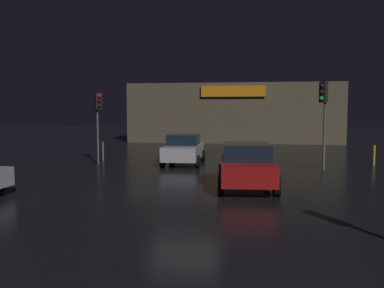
{
  "coord_description": "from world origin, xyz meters",
  "views": [
    {
      "loc": [
        2.36,
        -14.11,
        2.85
      ],
      "look_at": [
        -0.22,
        3.2,
        1.42
      ],
      "focal_mm": 38.17,
      "sensor_mm": 36.0,
      "label": 1
    }
  ],
  "objects_px": {
    "car_crossing": "(184,149)",
    "traffic_signal_cross_right": "(98,109)",
    "traffic_signal_opposite": "(324,105)",
    "store_building": "(235,113)",
    "car_near": "(247,165)"
  },
  "relations": [
    {
      "from": "store_building",
      "to": "traffic_signal_opposite",
      "type": "height_order",
      "value": "store_building"
    },
    {
      "from": "traffic_signal_opposite",
      "to": "traffic_signal_cross_right",
      "type": "distance_m",
      "value": 11.38
    },
    {
      "from": "car_near",
      "to": "traffic_signal_cross_right",
      "type": "bearing_deg",
      "value": 144.46
    },
    {
      "from": "traffic_signal_cross_right",
      "to": "store_building",
      "type": "bearing_deg",
      "value": 71.09
    },
    {
      "from": "traffic_signal_opposite",
      "to": "store_building",
      "type": "bearing_deg",
      "value": 104.88
    },
    {
      "from": "car_near",
      "to": "car_crossing",
      "type": "height_order",
      "value": "car_near"
    },
    {
      "from": "traffic_signal_opposite",
      "to": "traffic_signal_cross_right",
      "type": "relative_size",
      "value": 1.12
    },
    {
      "from": "traffic_signal_opposite",
      "to": "car_near",
      "type": "height_order",
      "value": "traffic_signal_opposite"
    },
    {
      "from": "store_building",
      "to": "car_near",
      "type": "height_order",
      "value": "store_building"
    },
    {
      "from": "car_crossing",
      "to": "traffic_signal_cross_right",
      "type": "bearing_deg",
      "value": -169.73
    },
    {
      "from": "store_building",
      "to": "traffic_signal_opposite",
      "type": "relative_size",
      "value": 4.47
    },
    {
      "from": "store_building",
      "to": "traffic_signal_cross_right",
      "type": "xyz_separation_m",
      "value": [
        -6.35,
        -18.52,
        0.31
      ]
    },
    {
      "from": "car_near",
      "to": "traffic_signal_opposite",
      "type": "bearing_deg",
      "value": 55.9
    },
    {
      "from": "store_building",
      "to": "car_near",
      "type": "relative_size",
      "value": 4.48
    },
    {
      "from": "car_near",
      "to": "car_crossing",
      "type": "distance_m",
      "value": 7.27
    }
  ]
}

